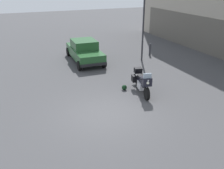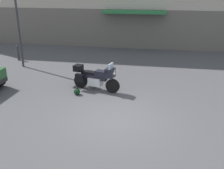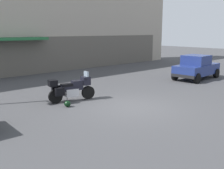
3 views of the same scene
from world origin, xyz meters
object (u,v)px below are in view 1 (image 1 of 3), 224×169
(motorcycle, at_px, (142,82))
(car_sedan_far, at_px, (84,51))
(bollard_curbside, at_px, (150,49))
(streetlamp_curbside, at_px, (142,17))
(helmet, at_px, (124,88))

(motorcycle, relative_size, car_sedan_far, 0.48)
(car_sedan_far, height_order, bollard_curbside, car_sedan_far)
(car_sedan_far, relative_size, streetlamp_curbside, 0.89)
(helmet, bearing_deg, car_sedan_far, -175.75)
(car_sedan_far, distance_m, streetlamp_curbside, 4.67)
(bollard_curbside, bearing_deg, car_sedan_far, -95.51)
(helmet, distance_m, bollard_curbside, 7.11)
(streetlamp_curbside, bearing_deg, bollard_curbside, 124.50)
(car_sedan_far, xyz_separation_m, streetlamp_curbside, (1.45, 3.78, 2.33))
(helmet, relative_size, streetlamp_curbside, 0.05)
(motorcycle, height_order, streetlamp_curbside, streetlamp_curbside)
(motorcycle, height_order, helmet, motorcycle)
(streetlamp_curbside, relative_size, bollard_curbside, 5.41)
(helmet, height_order, bollard_curbside, bollard_curbside)
(motorcycle, bearing_deg, car_sedan_far, -157.12)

